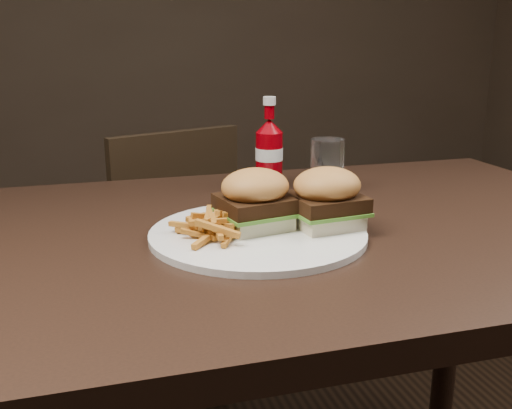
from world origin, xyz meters
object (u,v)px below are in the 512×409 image
object	(u,v)px
plate	(258,234)
tumbler	(327,165)
chair_far	(150,264)
ketchup_bottle	(269,159)
dining_table	(305,235)

from	to	relation	value
plate	tumbler	world-z (taller)	tumbler
chair_far	ketchup_bottle	size ratio (longest dim) A/B	3.41
ketchup_bottle	plate	bearing A→B (deg)	-110.62
chair_far	ketchup_bottle	distance (m)	0.64
plate	ketchup_bottle	world-z (taller)	ketchup_bottle
dining_table	tumbler	xyz separation A→B (m)	(0.11, 0.18, 0.08)
plate	ketchup_bottle	distance (m)	0.32
dining_table	tumbler	world-z (taller)	tumbler
plate	ketchup_bottle	bearing A→B (deg)	69.38
chair_far	ketchup_bottle	xyz separation A→B (m)	(0.20, -0.47, 0.38)
chair_far	ketchup_bottle	world-z (taller)	ketchup_bottle
chair_far	tumbler	bearing A→B (deg)	98.45
dining_table	plate	size ratio (longest dim) A/B	3.60
tumbler	plate	bearing A→B (deg)	-132.67
tumbler	chair_far	bearing A→B (deg)	119.05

